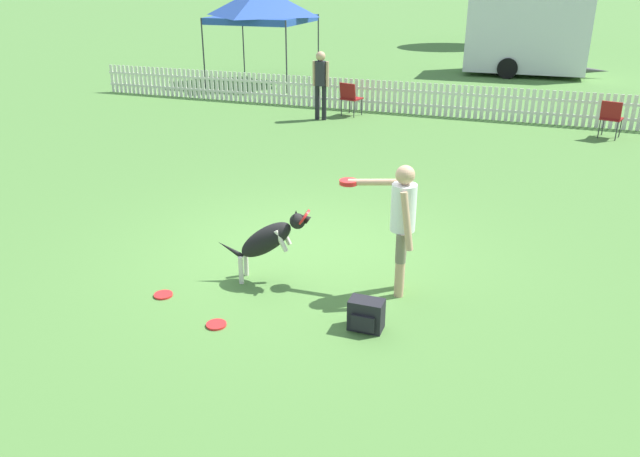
# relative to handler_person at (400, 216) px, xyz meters

# --- Properties ---
(ground_plane) EXTENTS (240.00, 240.00, 0.00)m
(ground_plane) POSITION_rel_handler_person_xyz_m (-1.41, 0.68, -0.94)
(ground_plane) COLOR #4C7A38
(handler_person) EXTENTS (0.97, 0.49, 1.53)m
(handler_person) POSITION_rel_handler_person_xyz_m (0.00, 0.00, 0.00)
(handler_person) COLOR tan
(handler_person) RESTS_ON ground_plane
(leaping_dog) EXTENTS (1.15, 0.43, 0.95)m
(leaping_dog) POSITION_rel_handler_person_xyz_m (-1.49, -0.27, -0.39)
(leaping_dog) COLOR black
(leaping_dog) RESTS_ON ground_plane
(frisbee_near_handler) EXTENTS (0.21, 0.21, 0.02)m
(frisbee_near_handler) POSITION_rel_handler_person_xyz_m (-2.49, -1.02, -0.93)
(frisbee_near_handler) COLOR red
(frisbee_near_handler) RESTS_ON ground_plane
(frisbee_near_dog) EXTENTS (0.21, 0.21, 0.02)m
(frisbee_near_dog) POSITION_rel_handler_person_xyz_m (-1.61, -1.39, -0.93)
(frisbee_near_dog) COLOR red
(frisbee_near_dog) RESTS_ON ground_plane
(backpack_on_grass) EXTENTS (0.36, 0.25, 0.33)m
(backpack_on_grass) POSITION_rel_handler_person_xyz_m (-0.11, -0.91, -0.78)
(backpack_on_grass) COLOR black
(backpack_on_grass) RESTS_ON ground_plane
(picket_fence) EXTENTS (19.32, 0.04, 0.81)m
(picket_fence) POSITION_rel_handler_person_xyz_m (-1.41, 9.47, -0.54)
(picket_fence) COLOR silver
(picket_fence) RESTS_ON ground_plane
(folding_chair_blue_left) EXTENTS (0.55, 0.56, 0.84)m
(folding_chair_blue_left) POSITION_rel_handler_person_xyz_m (-3.27, 8.69, -0.44)
(folding_chair_blue_left) COLOR #333338
(folding_chair_blue_left) RESTS_ON ground_plane
(folding_chair_center) EXTENTS (0.53, 0.55, 0.84)m
(folding_chair_center) POSITION_rel_handler_person_xyz_m (2.75, 8.46, -0.44)
(folding_chair_center) COLOR #333338
(folding_chair_center) RESTS_ON ground_plane
(canopy_tent_main) EXTENTS (2.82, 2.82, 2.96)m
(canopy_tent_main) POSITION_rel_handler_person_xyz_m (-7.37, 12.49, 1.48)
(canopy_tent_main) COLOR #333338
(canopy_tent_main) RESTS_ON ground_plane
(spectator_standing) EXTENTS (0.42, 0.27, 1.64)m
(spectator_standing) POSITION_rel_handler_person_xyz_m (-3.83, 8.08, 0.05)
(spectator_standing) COLOR black
(spectator_standing) RESTS_ON ground_plane
(equipment_trailer) EXTENTS (4.79, 2.23, 2.74)m
(equipment_trailer) POSITION_rel_handler_person_xyz_m (0.50, 17.09, 0.49)
(equipment_trailer) COLOR silver
(equipment_trailer) RESTS_ON ground_plane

